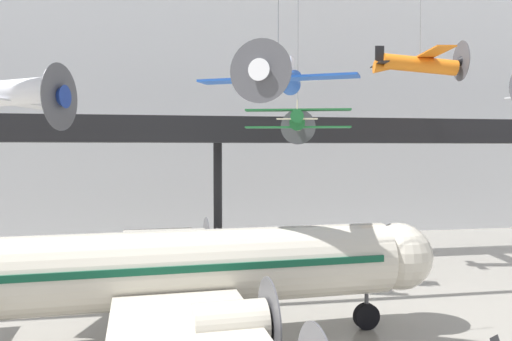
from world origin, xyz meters
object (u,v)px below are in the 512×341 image
at_px(suspended_plane_orange_highwing, 420,64).
at_px(suspended_plane_blue_trainer, 278,74).
at_px(suspended_plane_green_biplane, 298,120).
at_px(airliner_silver_main, 153,271).

xyz_separation_m(suspended_plane_orange_highwing, suspended_plane_blue_trainer, (-13.19, -12.19, -2.88)).
height_order(suspended_plane_green_biplane, suspended_plane_orange_highwing, suspended_plane_orange_highwing).
xyz_separation_m(suspended_plane_green_biplane, suspended_plane_blue_trainer, (-3.30, -9.09, 1.48)).
bearing_deg(suspended_plane_orange_highwing, suspended_plane_green_biplane, -153.86).
bearing_deg(suspended_plane_blue_trainer, airliner_silver_main, -73.66).
bearing_deg(airliner_silver_main, suspended_plane_orange_highwing, 27.28).
relative_size(airliner_silver_main, suspended_plane_green_biplane, 2.95).
bearing_deg(suspended_plane_green_biplane, suspended_plane_blue_trainer, 175.67).
relative_size(suspended_plane_orange_highwing, suspended_plane_blue_trainer, 0.87).
height_order(airliner_silver_main, suspended_plane_blue_trainer, suspended_plane_blue_trainer).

